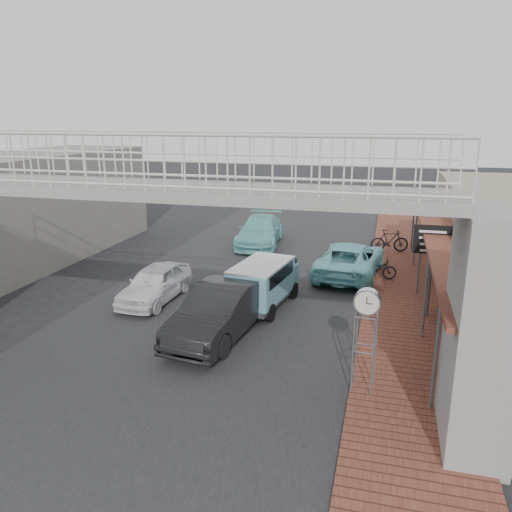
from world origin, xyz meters
The scene contains 14 objects.
ground centered at (0.00, 0.00, 0.00)m, with size 120.00×120.00×0.00m, color black.
road_strip centered at (0.00, 0.00, 0.01)m, with size 10.00×60.00×0.01m, color black.
sidewalk centered at (6.50, 3.00, 0.05)m, with size 3.00×40.00×0.10m, color brown.
footbridge centered at (0.00, -4.00, 3.18)m, with size 16.40×2.40×6.34m.
building_far_left centered at (-11.00, 6.00, 2.50)m, with size 5.00×14.00×5.00m, color gray.
white_hatchback centered at (-2.60, 2.05, 0.67)m, with size 1.58×3.94×1.34m, color white.
dark_sedan centered at (0.78, -0.29, 0.81)m, with size 1.71×4.91×1.62m, color black.
angkot_curb centered at (4.20, 7.01, 0.73)m, with size 2.43×5.28×1.47m, color #76C5CD.
angkot_far centered at (-0.94, 11.26, 0.75)m, with size 2.11×5.18×1.50m, color #6DBBBD.
angkot_van centered at (1.49, 2.40, 1.08)m, with size 2.01×3.65×1.70m.
motorcycle_near centered at (5.30, 6.52, 0.55)m, with size 0.59×1.70×0.89m, color black.
motorcycle_far centered at (5.80, 11.16, 0.67)m, with size 0.54×1.90×1.14m, color black.
street_clock centered at (5.30, -2.58, 2.30)m, with size 0.66×0.56×2.65m.
arrow_sign centered at (7.94, 2.83, 2.75)m, with size 1.89×1.19×3.28m.
Camera 1 is at (5.62, -14.02, 6.68)m, focal length 35.00 mm.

